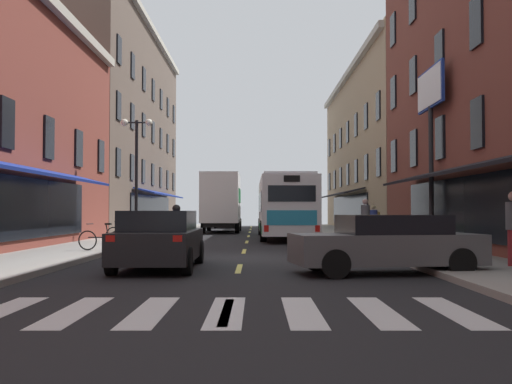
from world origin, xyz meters
name	(u,v)px	position (x,y,z in m)	size (l,w,h in m)	color
ground_plane	(243,259)	(0.00, 0.00, -0.05)	(34.80, 80.00, 0.10)	black
lane_centre_dashes	(243,258)	(0.00, -0.25, 0.00)	(0.14, 73.90, 0.01)	#DBCC4C
crosswalk_near	(227,311)	(0.00, -10.00, 0.00)	(7.10, 2.80, 0.01)	silver
sidewalk_left	(53,256)	(-5.90, 0.00, 0.07)	(3.00, 80.00, 0.14)	gray
sidewalk_right	(433,256)	(5.90, 0.00, 0.07)	(3.00, 80.00, 0.14)	gray
billboard_sign	(431,109)	(7.05, 3.96, 5.33)	(0.40, 3.14, 6.74)	black
transit_bus	(285,207)	(1.92, 13.23, 1.68)	(2.71, 12.30, 3.20)	white
box_truck	(223,202)	(-1.88, 22.07, 2.02)	(2.50, 7.95, 3.89)	white
sedan_near	(388,244)	(3.47, -4.77, 0.70)	(4.48, 2.43, 1.36)	#515154
sedan_mid	(160,239)	(-1.99, -3.61, 0.74)	(1.95, 4.54, 1.46)	black
sedan_far	(227,220)	(-2.11, 32.76, 0.69)	(1.96, 4.47, 1.35)	silver
motorcycle_rider	(177,234)	(-2.11, 0.43, 0.71)	(0.63, 2.07, 1.66)	black
bicycle_near	(127,234)	(-4.86, 5.94, 0.50)	(1.71, 0.48, 0.91)	black
bicycle_mid	(103,239)	(-4.69, 1.37, 0.50)	(1.70, 0.48, 0.91)	black
pedestrian_near	(374,221)	(5.79, 8.67, 0.98)	(0.50, 0.49, 1.59)	#33663F
pedestrian_far	(366,220)	(4.91, 5.91, 1.08)	(0.36, 0.36, 1.81)	navy
street_lamp_twin	(137,173)	(-4.95, 8.28, 3.16)	(1.42, 0.32, 5.45)	black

